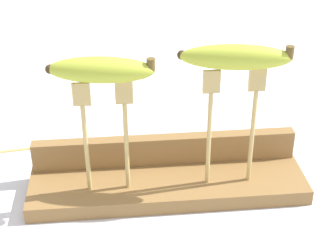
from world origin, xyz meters
TOP-DOWN VIEW (x-y plane):
  - ground_plane at (0.00, 0.00)m, footprint 3.00×3.00m
  - wooden_board at (0.00, 0.00)m, footprint 0.45×0.12m
  - board_backstop at (0.00, 0.05)m, footprint 0.45×0.02m
  - fork_stand_left at (-0.10, -0.02)m, footprint 0.09×0.01m
  - fork_stand_right at (0.10, -0.02)m, footprint 0.09×0.01m
  - banana_raised_left at (-0.10, -0.02)m, footprint 0.16×0.06m
  - banana_raised_right at (0.10, -0.02)m, footprint 0.17×0.06m
  - fork_fallen_near at (-0.28, 0.15)m, footprint 0.18×0.04m

SIDE VIEW (x-z plane):
  - ground_plane at x=0.00m, z-range 0.00..0.00m
  - fork_fallen_near at x=-0.28m, z-range 0.00..0.01m
  - wooden_board at x=0.00m, z-range 0.00..0.03m
  - board_backstop at x=0.00m, z-range 0.03..0.08m
  - fork_stand_left at x=-0.10m, z-range 0.04..0.23m
  - fork_stand_right at x=0.10m, z-range 0.04..0.24m
  - banana_raised_left at x=-0.10m, z-range 0.21..0.25m
  - banana_raised_right at x=0.10m, z-range 0.22..0.26m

